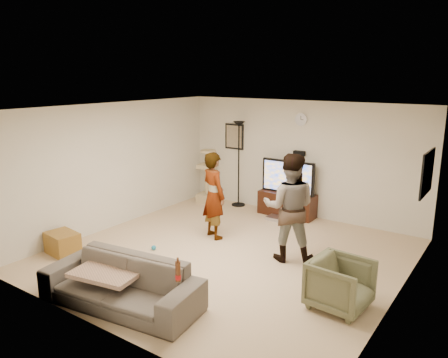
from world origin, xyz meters
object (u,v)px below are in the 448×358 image
Objects in this scene: tv at (288,177)px; person_right at (289,208)px; beer_bottle at (178,272)px; armchair at (340,284)px; tv_stand at (287,204)px; floor_lamp at (239,164)px; cat_tree at (207,176)px; side_table at (63,243)px; sofa at (121,283)px; person_left at (214,195)px.

tv is 2.34m from person_right.
beer_bottle reaches higher than armchair.
tv_stand is 1.49m from floor_lamp.
cat_tree reaches higher than side_table.
sofa is 2.95× the size of armchair.
person_right reaches higher than beer_bottle.
floor_lamp is at bearing 96.75° from sofa.
tv is 0.67× the size of person_right.
cat_tree reaches higher than sofa.
armchair is (2.90, -1.16, -0.48)m from person_left.
beer_bottle is (-0.13, -2.65, -0.14)m from person_right.
person_right reaches higher than tv.
beer_bottle is 2.18m from armchair.
person_left is (0.75, -2.01, -0.17)m from floor_lamp.
armchair is at bearing 25.96° from sofa.
armchair reaches higher than side_table.
person_right is at bearing 87.20° from beer_bottle.
floor_lamp is at bearing 12.29° from cat_tree.
sofa is (-0.07, -4.73, -0.56)m from tv.
cat_tree is (-2.10, -0.13, -0.23)m from tv.
person_left is at bearing 92.21° from sofa.
tv is at bearing -86.16° from person_right.
armchair is (2.42, 1.61, 0.02)m from sofa.
side_table is at bearing 156.12° from sofa.
side_table is (-0.95, -4.14, -0.81)m from floor_lamp.
tv is at bearing 41.83° from armchair.
tv is at bearing 3.53° from cat_tree.
person_left reaches higher than armchair.
person_right is 7.23× the size of beer_bottle.
floor_lamp reaches higher than tv_stand.
tv is 4.72m from side_table.
sofa is 8.80× the size of beer_bottle.
cat_tree is 5.51m from beer_bottle.
person_left is 3.16m from armchair.
tv is 2.12m from cat_tree.
tv is 4.83× the size of beer_bottle.
floor_lamp reaches higher than tv.
tv_stand is 0.69× the size of person_right.
floor_lamp is 0.90× the size of sofa.
tv_stand is at bearing 61.28° from side_table.
tv_stand is 0.96× the size of cat_tree.
beer_bottle is 0.34× the size of armchair.
person_left is at bearing -69.64° from floor_lamp.
tv_stand is at bearing 101.23° from beer_bottle.
person_right reaches higher than side_table.
tv_stand is at bearing 0.00° from tv.
person_left is (1.55, -1.83, 0.17)m from cat_tree.
person_left is 2.85m from sofa.
armchair is (1.41, 1.61, -0.43)m from beer_bottle.
tv_stand is 2.12m from person_left.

